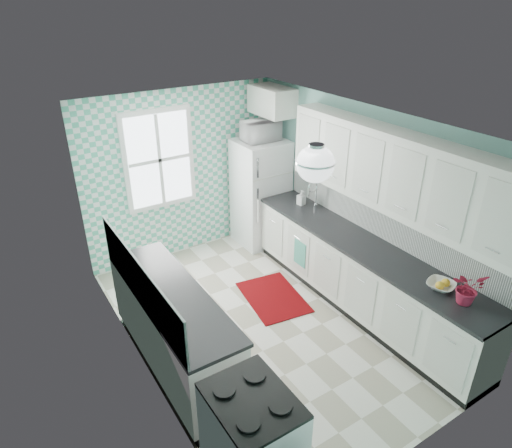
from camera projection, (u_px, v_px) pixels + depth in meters
floor at (263, 322)px, 5.69m from camera, size 3.00×4.40×0.02m
ceiling at (265, 123)px, 4.54m from camera, size 3.00×4.40×0.02m
wall_back at (182, 174)px, 6.77m from camera, size 3.00×0.02×2.50m
wall_front at (425, 351)px, 3.46m from camera, size 3.00×0.02×2.50m
wall_left at (134, 274)px, 4.39m from camera, size 0.02×4.40×2.50m
wall_right at (362, 203)px, 5.84m from camera, size 0.02×4.40×2.50m
accent_wall at (183, 174)px, 6.75m from camera, size 3.00×0.01×2.50m
window at (159, 160)px, 6.42m from camera, size 1.04×0.05×1.44m
backsplash_right at (384, 219)px, 5.55m from camera, size 0.02×3.60×0.51m
backsplash_left at (139, 282)px, 4.37m from camera, size 0.02×2.15×0.51m
upper_cabinets_right at (396, 172)px, 5.01m from camera, size 0.33×3.20×0.90m
upper_cabinet_fridge at (270, 100)px, 6.65m from camera, size 0.40×0.74×0.40m
ceiling_light at (315, 164)px, 4.02m from camera, size 0.34×0.34×0.35m
base_cabinets_right at (360, 277)px, 5.76m from camera, size 0.60×3.60×0.90m
countertop_right at (363, 246)px, 5.53m from camera, size 0.63×3.60×0.04m
base_cabinets_left at (174, 332)px, 4.85m from camera, size 0.60×2.15×0.90m
countertop_left at (171, 295)px, 4.64m from camera, size 0.63×2.15×0.04m
fridge at (261, 193)px, 7.16m from camera, size 0.73×0.73×1.69m
stove at (252, 438)px, 3.67m from camera, size 0.61×0.76×0.91m
sink at (307, 210)px, 6.38m from camera, size 0.44×0.37×0.53m
rug at (273, 297)px, 6.13m from camera, size 0.84×1.09×0.02m
dish_towel at (300, 253)px, 6.23m from camera, size 0.07×0.24×0.36m
fruit_bowl at (441, 285)px, 4.70m from camera, size 0.35×0.35×0.07m
potted_plant at (468, 288)px, 4.43m from camera, size 0.34×0.30×0.34m
soap_bottle at (301, 197)px, 6.50m from camera, size 0.11×0.12×0.22m
microwave at (261, 131)px, 6.70m from camera, size 0.55×0.38×0.29m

